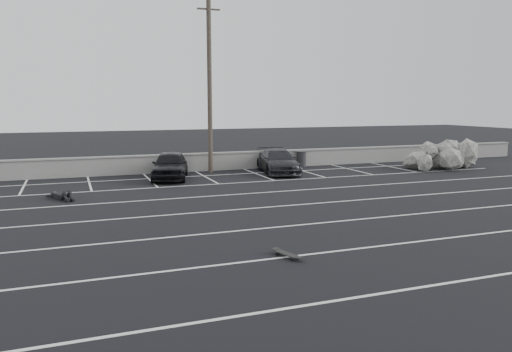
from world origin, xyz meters
name	(u,v)px	position (x,y,z in m)	size (l,w,h in m)	color
ground	(268,228)	(0.00, 0.00, 0.00)	(120.00, 120.00, 0.00)	black
seawall	(178,163)	(0.00, 14.00, 0.55)	(50.00, 0.45, 1.06)	gray
stall_lines	(225,203)	(-0.08, 4.41, 0.00)	(36.00, 20.05, 0.01)	silver
car_left	(170,165)	(-0.93, 11.51, 0.73)	(1.73, 4.29, 1.46)	black
car_right	(278,161)	(5.29, 11.59, 0.67)	(1.88, 4.63, 1.34)	black
utility_pole	(210,86)	(1.74, 13.20, 4.94)	(1.30, 0.26, 9.75)	#4C4238
trash_bin	(301,159)	(7.74, 13.60, 0.50)	(0.84, 0.84, 0.98)	#27272A
riprap_pile	(446,159)	(15.82, 9.92, 0.57)	(4.97, 3.46, 1.47)	#A29E97
person	(59,193)	(-6.34, 7.74, 0.22)	(1.66, 2.40, 0.45)	black
skateboard	(287,254)	(-0.69, -3.02, 0.08)	(0.47, 0.90, 0.10)	black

